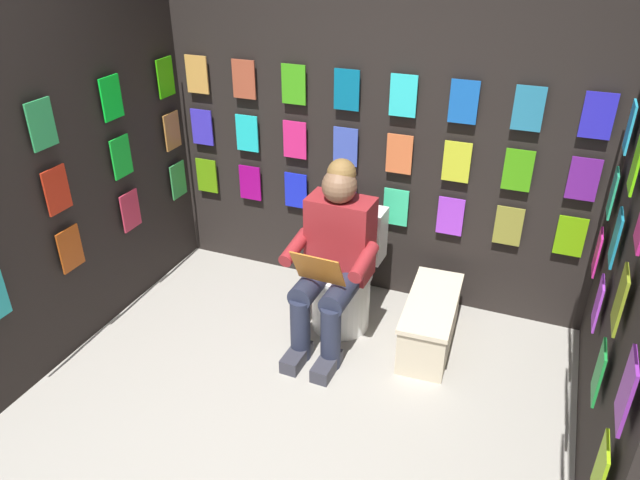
{
  "coord_description": "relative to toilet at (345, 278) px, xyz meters",
  "views": [
    {
      "loc": [
        -1.07,
        1.53,
        2.42
      ],
      "look_at": [
        0.01,
        -1.13,
        0.85
      ],
      "focal_mm": 33.39,
      "sensor_mm": 36.0,
      "label": 1
    }
  ],
  "objects": [
    {
      "name": "toilet",
      "position": [
        0.0,
        0.0,
        0.0
      ],
      "size": [
        0.41,
        0.56,
        0.77
      ],
      "rotation": [
        0.0,
        0.0,
        -0.03
      ],
      "color": "white",
      "rests_on": "ground"
    },
    {
      "name": "person_reading",
      "position": [
        0.01,
        0.23,
        0.27
      ],
      "size": [
        0.53,
        0.69,
        1.19
      ],
      "rotation": [
        0.0,
        0.0,
        -0.03
      ],
      "color": "maroon",
      "rests_on": "ground"
    },
    {
      "name": "comic_longbox_near",
      "position": [
        -0.59,
        0.06,
        -0.16
      ],
      "size": [
        0.34,
        0.76,
        0.34
      ],
      "rotation": [
        0.0,
        0.0,
        0.05
      ],
      "color": "beige",
      "rests_on": "ground"
    },
    {
      "name": "display_wall_back",
      "position": [
        -0.02,
        -0.5,
        0.81
      ],
      "size": [
        3.06,
        0.14,
        2.28
      ],
      "color": "black",
      "rests_on": "ground"
    },
    {
      "name": "display_wall_right",
      "position": [
        1.51,
        0.57,
        0.81
      ],
      "size": [
        0.14,
        2.06,
        2.28
      ],
      "color": "black",
      "rests_on": "ground"
    }
  ]
}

